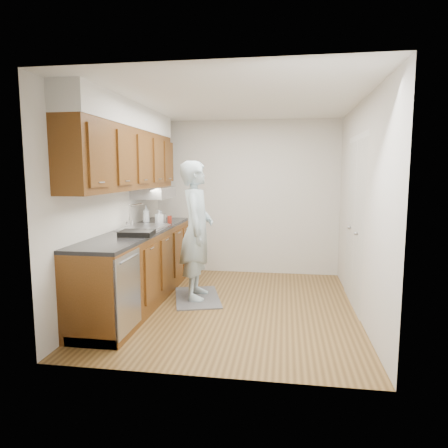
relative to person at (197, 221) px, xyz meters
name	(u,v)px	position (x,y,z in m)	size (l,w,h in m)	color
floor	(232,306)	(0.50, -0.25, -1.03)	(3.50, 3.50, 0.00)	olive
ceiling	(233,101)	(0.50, -0.25, 1.47)	(3.50, 3.50, 0.00)	white
wall_left	(115,205)	(-1.00, -0.25, 0.22)	(0.02, 3.50, 2.50)	silver
wall_right	(361,209)	(2.00, -0.25, 0.22)	(0.02, 3.50, 2.50)	silver
wall_back	(246,198)	(0.50, 1.50, 0.22)	(3.00, 0.02, 2.50)	silver
counter	(139,265)	(-0.70, -0.25, -0.55)	(0.64, 2.80, 1.30)	brown
upper_cabinets	(127,149)	(-0.83, -0.21, 0.91)	(0.47, 2.80, 1.21)	brown
closet_door	(355,224)	(1.99, 0.05, -0.01)	(0.02, 1.22, 2.05)	white
floor_mat	(197,297)	(0.00, 0.00, -1.03)	(0.56, 0.96, 0.02)	slate
person	(197,221)	(0.00, 0.00, 0.00)	(0.72, 0.48, 2.03)	#A5BEC9
soap_bottle_a	(146,214)	(-0.84, 0.43, 0.03)	(0.10, 0.10, 0.25)	silver
soap_bottle_b	(159,217)	(-0.64, 0.41, 0.00)	(0.09, 0.09, 0.20)	silver
soap_bottle_c	(161,216)	(-0.69, 0.67, -0.01)	(0.13, 0.13, 0.17)	silver
soda_can	(170,220)	(-0.49, 0.43, -0.04)	(0.06, 0.06, 0.11)	#A22A1B
steel_can	(164,218)	(-0.61, 0.55, -0.03)	(0.07, 0.07, 0.12)	#A5A5AA
dish_rack	(137,233)	(-0.55, -0.68, -0.07)	(0.37, 0.31, 0.06)	black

